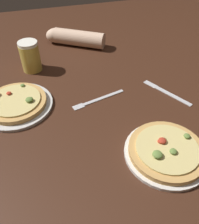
% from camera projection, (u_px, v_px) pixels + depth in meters
% --- Properties ---
extents(ground_plane, '(2.40, 2.40, 0.03)m').
position_uv_depth(ground_plane, '(100.00, 119.00, 0.90)').
color(ground_plane, '#3D2114').
extents(pizza_plate_near, '(0.26, 0.26, 0.05)m').
position_uv_depth(pizza_plate_near, '(166.00, 151.00, 0.75)').
color(pizza_plate_near, silver).
rests_on(pizza_plate_near, ground_plane).
extents(pizza_plate_far, '(0.28, 0.28, 0.05)m').
position_uv_depth(pizza_plate_far, '(16.00, 103.00, 0.92)').
color(pizza_plate_far, silver).
rests_on(pizza_plate_far, ground_plane).
extents(beer_mug_dark, '(0.09, 0.14, 0.14)m').
position_uv_depth(beer_mug_dark, '(30.00, 56.00, 1.08)').
color(beer_mug_dark, gold).
rests_on(beer_mug_dark, ground_plane).
extents(fork_left, '(0.23, 0.07, 0.01)m').
position_uv_depth(fork_left, '(98.00, 99.00, 0.96)').
color(fork_left, silver).
rests_on(fork_left, ground_plane).
extents(knife_right, '(0.13, 0.21, 0.01)m').
position_uv_depth(knife_right, '(166.00, 92.00, 0.99)').
color(knife_right, silver).
rests_on(knife_right, ground_plane).
extents(diner_arm, '(0.30, 0.22, 0.08)m').
position_uv_depth(diner_arm, '(73.00, 38.00, 1.28)').
color(diner_arm, beige).
rests_on(diner_arm, ground_plane).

